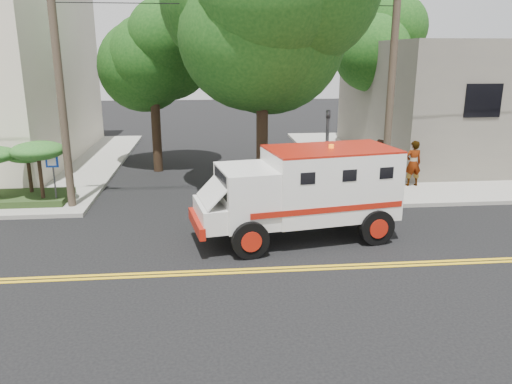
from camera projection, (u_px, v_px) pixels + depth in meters
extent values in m
plane|color=black|center=(232.00, 272.00, 13.21)|extent=(100.00, 100.00, 0.00)
cube|color=gray|center=(465.00, 157.00, 27.39)|extent=(17.00, 17.00, 0.15)
cube|color=#666057|center=(493.00, 99.00, 27.18)|extent=(14.00, 12.00, 6.00)
cylinder|color=#382D23|center=(60.00, 85.00, 17.22)|extent=(0.28, 0.28, 9.00)
cylinder|color=#382D23|center=(391.00, 83.00, 18.53)|extent=(0.28, 0.28, 9.00)
cylinder|color=black|center=(262.00, 111.00, 18.63)|extent=(0.44, 0.44, 7.00)
sphere|color=#10390F|center=(263.00, 11.00, 17.69)|extent=(5.32, 5.32, 5.32)
cylinder|color=black|center=(155.00, 113.00, 23.67)|extent=(0.44, 0.44, 5.60)
sphere|color=#10390F|center=(152.00, 52.00, 22.91)|extent=(3.92, 3.92, 3.92)
sphere|color=#10390F|center=(169.00, 43.00, 22.34)|extent=(3.36, 3.36, 3.36)
cylinder|color=black|center=(365.00, 100.00, 28.54)|extent=(0.44, 0.44, 5.95)
sphere|color=#10390F|center=(369.00, 46.00, 27.73)|extent=(4.20, 4.20, 4.20)
sphere|color=#10390F|center=(389.00, 37.00, 27.12)|extent=(3.60, 3.60, 3.60)
cylinder|color=#3F3F42|center=(326.00, 159.00, 18.45)|extent=(0.12, 0.12, 3.60)
imported|color=#3F3F42|center=(328.00, 122.00, 18.08)|extent=(0.15, 0.18, 0.90)
cylinder|color=#3F3F42|center=(55.00, 182.00, 18.30)|extent=(0.06, 0.06, 2.00)
cube|color=#0C33A5|center=(52.00, 161.00, 18.03)|extent=(0.45, 0.03, 0.45)
cube|color=#1E3314|center=(26.00, 198.00, 18.95)|extent=(3.20, 2.00, 0.24)
cylinder|color=black|center=(30.00, 175.00, 19.13)|extent=(0.14, 0.14, 1.36)
ellipsoid|color=#174C1B|center=(27.00, 155.00, 18.92)|extent=(1.55, 1.55, 0.54)
cylinder|color=black|center=(41.00, 176.00, 18.29)|extent=(0.14, 0.14, 1.68)
ellipsoid|color=#174C1B|center=(38.00, 151.00, 18.03)|extent=(1.91, 1.91, 0.66)
cube|color=silver|center=(330.00, 183.00, 15.39)|extent=(4.16, 2.89, 2.06)
cube|color=silver|center=(247.00, 195.00, 14.76)|extent=(1.92, 2.40, 1.67)
cube|color=black|center=(221.00, 183.00, 14.45)|extent=(0.35, 1.65, 0.69)
cube|color=silver|center=(213.00, 214.00, 14.63)|extent=(1.21, 2.09, 0.69)
cube|color=#9A170B|center=(197.00, 223.00, 14.57)|extent=(0.54, 2.11, 0.34)
cube|color=#9A170B|center=(331.00, 149.00, 15.11)|extent=(4.16, 2.89, 0.06)
cylinder|color=black|center=(250.00, 240.00, 13.96)|extent=(1.12, 0.50, 1.08)
cylinder|color=black|center=(232.00, 216.00, 16.00)|extent=(1.12, 0.50, 1.08)
cylinder|color=black|center=(376.00, 227.00, 14.97)|extent=(1.12, 0.50, 1.08)
cylinder|color=black|center=(345.00, 206.00, 17.01)|extent=(1.12, 0.50, 1.08)
imported|color=gray|center=(413.00, 163.00, 20.90)|extent=(0.72, 0.49, 1.93)
imported|color=gray|center=(379.00, 158.00, 22.51)|extent=(1.05, 1.01, 1.70)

